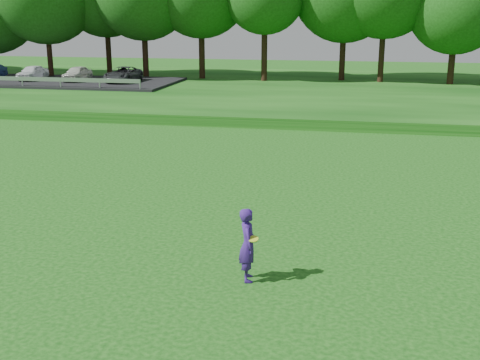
# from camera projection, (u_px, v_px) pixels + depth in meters

# --- Properties ---
(ground) EXTENTS (140.00, 140.00, 0.00)m
(ground) POSITION_uv_depth(u_px,v_px,m) (228.00, 276.00, 14.33)
(ground) COLOR #0D410C
(ground) RESTS_ON ground
(berm) EXTENTS (130.00, 30.00, 0.60)m
(berm) POSITION_uv_depth(u_px,v_px,m) (324.00, 91.00, 46.37)
(berm) COLOR #0D410C
(berm) RESTS_ON ground
(walking_path) EXTENTS (130.00, 1.60, 0.04)m
(walking_path) POSITION_uv_depth(u_px,v_px,m) (307.00, 127.00, 33.22)
(walking_path) COLOR gray
(walking_path) RESTS_ON ground
(parking_lot) EXTENTS (24.00, 9.00, 1.38)m
(parking_lot) POSITION_uv_depth(u_px,v_px,m) (37.00, 77.00, 49.55)
(parking_lot) COLOR black
(parking_lot) RESTS_ON berm
(woman) EXTENTS (0.57, 0.73, 1.76)m
(woman) POSITION_uv_depth(u_px,v_px,m) (248.00, 245.00, 13.93)
(woman) COLOR #391A78
(woman) RESTS_ON ground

